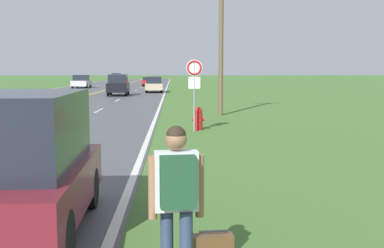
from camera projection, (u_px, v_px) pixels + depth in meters
hitchhiker_person at (177, 190)px, 4.99m from camera, size 0.59×0.43×1.73m
fire_hydrant at (198, 118)px, 18.46m from camera, size 0.49×0.33×0.88m
traffic_sign at (194, 77)px, 17.77m from camera, size 0.60×0.10×2.68m
utility_pole_midground at (221, 35)px, 24.04m from camera, size 1.80×0.24×7.81m
car_maroon_van_nearest at (16, 162)px, 6.70m from camera, size 2.04×3.98×1.99m
car_black_suv_approaching at (118, 84)px, 42.93m from camera, size 1.92×4.14×1.90m
car_champagne_van_mid_near at (154, 84)px, 49.19m from camera, size 1.88×4.92×1.63m
car_silver_sedan_mid_far at (81, 81)px, 61.06m from camera, size 1.96×4.56×1.66m
car_red_hatchback_receding at (150, 81)px, 68.15m from camera, size 2.05×3.85×1.28m
car_dark_green_van_distant at (117, 77)px, 90.68m from camera, size 1.73×4.16×1.67m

